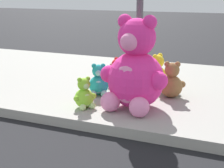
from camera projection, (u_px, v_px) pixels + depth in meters
sidewalk at (104, 83)px, 6.91m from camera, size 28.00×4.40×0.15m
plush_pink_large at (135, 72)px, 5.08m from camera, size 1.08×0.97×1.41m
plush_lime at (84, 96)px, 5.18m from camera, size 0.35×0.34×0.48m
plush_yellow at (156, 73)px, 6.34m from camera, size 0.44×0.46×0.62m
plush_teal at (99, 83)px, 5.81m from camera, size 0.40×0.39×0.55m
plush_red at (116, 75)px, 6.33m from camera, size 0.39×0.38×0.55m
plush_brown at (171, 83)px, 5.70m from camera, size 0.46×0.43×0.62m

